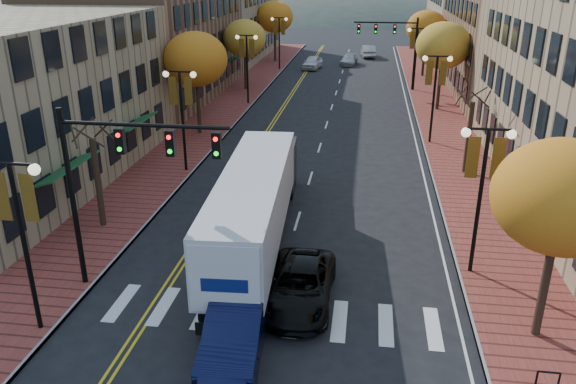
% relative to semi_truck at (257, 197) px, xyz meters
% --- Properties ---
extents(ground, '(200.00, 200.00, 0.00)m').
position_rel_semi_truck_xyz_m(ground, '(1.46, -7.48, -2.20)').
color(ground, black).
rests_on(ground, ground).
extents(sidewalk_left, '(4.00, 85.00, 0.15)m').
position_rel_semi_truck_xyz_m(sidewalk_left, '(-7.54, 25.02, -2.12)').
color(sidewalk_left, brown).
rests_on(sidewalk_left, ground).
extents(sidewalk_right, '(4.00, 85.00, 0.15)m').
position_rel_semi_truck_xyz_m(sidewalk_right, '(10.46, 25.02, -2.12)').
color(sidewalk_right, brown).
rests_on(sidewalk_right, ground).
extents(building_left_mid, '(12.00, 24.00, 11.00)m').
position_rel_semi_truck_xyz_m(building_left_mid, '(-15.54, 28.52, 3.30)').
color(building_left_mid, brown).
rests_on(building_left_mid, ground).
extents(building_left_far, '(12.00, 26.00, 9.50)m').
position_rel_semi_truck_xyz_m(building_left_far, '(-15.54, 53.52, 2.55)').
color(building_left_far, '#9E8966').
rests_on(building_left_far, ground).
extents(building_right_mid, '(15.00, 24.00, 10.00)m').
position_rel_semi_truck_xyz_m(building_right_mid, '(19.96, 34.52, 2.80)').
color(building_right_mid, brown).
rests_on(building_right_mid, ground).
extents(building_right_far, '(15.00, 20.00, 11.00)m').
position_rel_semi_truck_xyz_m(building_right_far, '(19.96, 56.52, 3.30)').
color(building_right_far, '#9E8966').
rests_on(building_right_far, ground).
extents(tree_left_a, '(0.28, 0.28, 4.20)m').
position_rel_semi_truck_xyz_m(tree_left_a, '(-7.54, 0.52, 0.05)').
color(tree_left_a, '#382619').
rests_on(tree_left_a, sidewalk_left).
extents(tree_left_b, '(4.48, 4.48, 7.21)m').
position_rel_semi_truck_xyz_m(tree_left_b, '(-7.54, 16.52, 3.25)').
color(tree_left_b, '#382619').
rests_on(tree_left_b, sidewalk_left).
extents(tree_left_c, '(4.16, 4.16, 6.69)m').
position_rel_semi_truck_xyz_m(tree_left_c, '(-7.54, 32.52, 2.86)').
color(tree_left_c, '#382619').
rests_on(tree_left_c, sidewalk_left).
extents(tree_left_d, '(4.61, 4.61, 7.42)m').
position_rel_semi_truck_xyz_m(tree_left_d, '(-7.54, 50.52, 3.41)').
color(tree_left_d, '#382619').
rests_on(tree_left_d, sidewalk_left).
extents(tree_right_a, '(4.16, 4.16, 6.69)m').
position_rel_semi_truck_xyz_m(tree_right_a, '(10.46, -5.48, 2.86)').
color(tree_right_a, '#382619').
rests_on(tree_right_a, sidewalk_right).
extents(tree_right_b, '(0.28, 0.28, 4.20)m').
position_rel_semi_truck_xyz_m(tree_right_b, '(10.46, 10.52, 0.05)').
color(tree_right_b, '#382619').
rests_on(tree_right_b, sidewalk_right).
extents(tree_right_c, '(4.48, 4.48, 7.21)m').
position_rel_semi_truck_xyz_m(tree_right_c, '(10.46, 26.52, 3.25)').
color(tree_right_c, '#382619').
rests_on(tree_right_c, sidewalk_right).
extents(tree_right_d, '(4.35, 4.35, 7.00)m').
position_rel_semi_truck_xyz_m(tree_right_d, '(10.46, 42.52, 3.09)').
color(tree_right_d, '#382619').
rests_on(tree_right_d, sidewalk_right).
extents(lamp_left_a, '(1.96, 0.36, 6.05)m').
position_rel_semi_truck_xyz_m(lamp_left_a, '(-6.04, -7.48, 2.10)').
color(lamp_left_a, black).
rests_on(lamp_left_a, ground).
extents(lamp_left_b, '(1.96, 0.36, 6.05)m').
position_rel_semi_truck_xyz_m(lamp_left_b, '(-6.04, 8.52, 2.10)').
color(lamp_left_b, black).
rests_on(lamp_left_b, ground).
extents(lamp_left_c, '(1.96, 0.36, 6.05)m').
position_rel_semi_truck_xyz_m(lamp_left_c, '(-6.04, 26.52, 2.10)').
color(lamp_left_c, black).
rests_on(lamp_left_c, ground).
extents(lamp_left_d, '(1.96, 0.36, 6.05)m').
position_rel_semi_truck_xyz_m(lamp_left_d, '(-6.04, 44.52, 2.10)').
color(lamp_left_d, black).
rests_on(lamp_left_d, ground).
extents(lamp_right_a, '(1.96, 0.36, 6.05)m').
position_rel_semi_truck_xyz_m(lamp_right_a, '(8.96, -1.48, 2.10)').
color(lamp_right_a, black).
rests_on(lamp_right_a, ground).
extents(lamp_right_b, '(1.96, 0.36, 6.05)m').
position_rel_semi_truck_xyz_m(lamp_right_b, '(8.96, 16.52, 2.10)').
color(lamp_right_b, black).
rests_on(lamp_right_b, ground).
extents(lamp_right_c, '(1.96, 0.36, 6.05)m').
position_rel_semi_truck_xyz_m(lamp_right_c, '(8.96, 34.52, 2.10)').
color(lamp_right_c, black).
rests_on(lamp_right_c, ground).
extents(traffic_mast_near, '(6.10, 0.35, 7.00)m').
position_rel_semi_truck_xyz_m(traffic_mast_near, '(-4.02, -4.48, 2.73)').
color(traffic_mast_near, black).
rests_on(traffic_mast_near, ground).
extents(traffic_mast_far, '(6.10, 0.34, 7.00)m').
position_rel_semi_truck_xyz_m(traffic_mast_far, '(6.93, 34.52, 2.73)').
color(traffic_mast_far, black).
rests_on(traffic_mast_far, ground).
extents(semi_truck, '(3.22, 15.14, 3.76)m').
position_rel_semi_truck_xyz_m(semi_truck, '(0.00, 0.00, 0.00)').
color(semi_truck, black).
rests_on(semi_truck, ground).
extents(navy_sedan, '(2.10, 5.12, 1.65)m').
position_rel_semi_truck_xyz_m(navy_sedan, '(0.77, -7.59, -1.37)').
color(navy_sedan, black).
rests_on(navy_sedan, ground).
extents(black_suv, '(2.37, 5.09, 1.41)m').
position_rel_semi_truck_xyz_m(black_suv, '(2.44, -4.51, -1.49)').
color(black_suv, black).
rests_on(black_suv, ground).
extents(car_far_white, '(2.37, 4.67, 1.52)m').
position_rel_semi_truck_xyz_m(car_far_white, '(-2.25, 46.04, -1.43)').
color(car_far_white, silver).
rests_on(car_far_white, ground).
extents(car_far_silver, '(2.21, 4.58, 1.28)m').
position_rel_semi_truck_xyz_m(car_far_silver, '(2.01, 49.65, -1.55)').
color(car_far_silver, '#9E9EA5').
rests_on(car_far_silver, ground).
extents(car_far_oncoming, '(2.14, 4.89, 1.56)m').
position_rel_semi_truck_xyz_m(car_far_oncoming, '(4.29, 56.45, -1.41)').
color(car_far_oncoming, '#B3B3BB').
rests_on(car_far_oncoming, ground).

